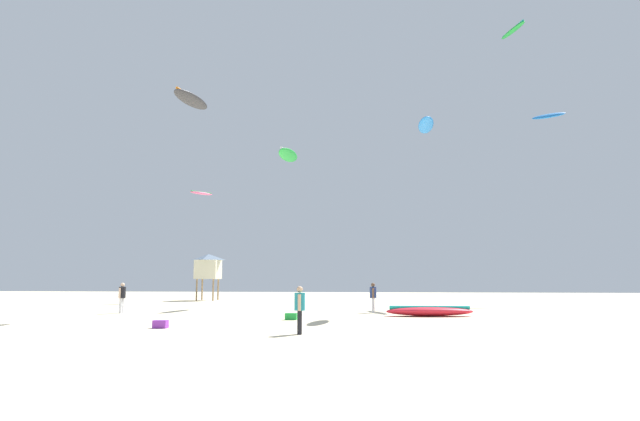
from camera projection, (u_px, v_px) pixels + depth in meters
The scene contains 14 objects.
ground_plane at pixel (241, 359), 13.13m from camera, with size 120.00×120.00×0.00m, color beige.
person_foreground at pixel (300, 306), 18.88m from camera, with size 0.39×0.57×1.72m.
person_midground at pixel (122, 295), 29.96m from camera, with size 0.39×0.57×1.74m.
person_left at pixel (373, 295), 30.19m from camera, with size 0.39×0.57×1.73m.
kite_grounded_near at pixel (429, 311), 27.47m from camera, with size 4.65×1.60×0.60m.
lifeguard_tower at pixel (208, 266), 47.09m from camera, with size 2.30×2.30×4.15m.
cooler_box at pixel (161, 324), 21.04m from camera, with size 0.56×0.36×0.32m, color purple.
gear_bag at pixel (291, 316), 25.21m from camera, with size 0.56×0.36×0.32m, color green.
kite_aloft_0 at pixel (288, 155), 38.64m from camera, with size 1.56×3.80×0.85m.
kite_aloft_1 at pixel (513, 30), 45.86m from camera, with size 1.98×3.56×0.71m.
kite_aloft_2 at pixel (549, 116), 44.58m from camera, with size 2.74×1.96×0.66m.
kite_aloft_4 at pixel (201, 193), 45.36m from camera, with size 1.87×2.11×0.28m.
kite_aloft_5 at pixel (426, 125), 30.69m from camera, with size 1.34×3.37×0.56m.
kite_aloft_6 at pixel (191, 100), 29.14m from camera, with size 1.55×3.44×0.57m.
Camera 1 is at (3.32, -13.24, 2.04)m, focal length 29.25 mm.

